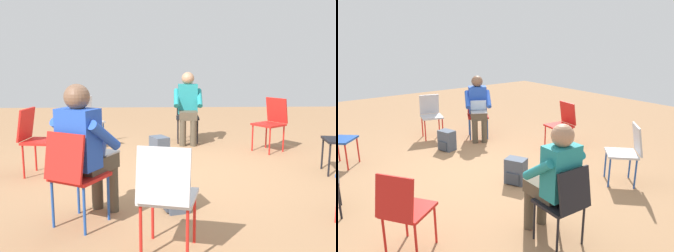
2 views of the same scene
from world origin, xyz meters
TOP-DOWN VIEW (x-y plane):
  - ground_plane at (0.00, 0.00)m, footprint 14.00×14.00m
  - chair_east at (1.97, -0.17)m, footprint 0.46×0.42m
  - chair_northwest at (-1.57, 1.11)m, footprint 0.57×0.55m
  - chair_southeast at (1.16, -1.44)m, footprint 0.57×0.58m
  - chair_west at (-2.08, 0.34)m, footprint 0.52×0.49m
  - chair_northeast at (1.52, 1.56)m, footprint 0.58×0.58m
  - chair_north at (-0.01, 1.91)m, footprint 0.45×0.48m
  - person_with_laptop at (-1.42, 1.03)m, footprint 0.63×0.62m
  - person_in_teal at (1.80, -0.16)m, footprint 0.54×0.51m
  - backpack_near_laptop_user at (0.59, 0.36)m, footprint 0.34×0.31m
  - backpack_by_empty_chair at (-1.21, 0.22)m, footprint 0.32×0.29m

SIDE VIEW (x-z plane):
  - ground_plane at x=0.00m, z-range 0.00..0.00m
  - backpack_near_laptop_user at x=0.59m, z-range -0.02..0.34m
  - backpack_by_empty_chair at x=-1.21m, z-range -0.02..0.34m
  - chair_east at x=1.97m, z-range 0.07..0.92m
  - chair_northwest at x=-1.57m, z-range 0.07..0.92m
  - chair_southeast at x=1.16m, z-range 0.07..0.92m
  - chair_west at x=-2.08m, z-range 0.07..0.92m
  - chair_northeast at x=1.52m, z-range 0.07..0.92m
  - chair_north at x=-0.01m, z-range 0.07..0.92m
  - person_with_laptop at x=-1.42m, z-range 0.07..1.31m
  - person_in_teal at x=1.80m, z-range 0.07..1.31m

